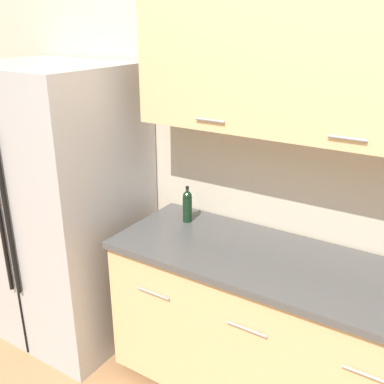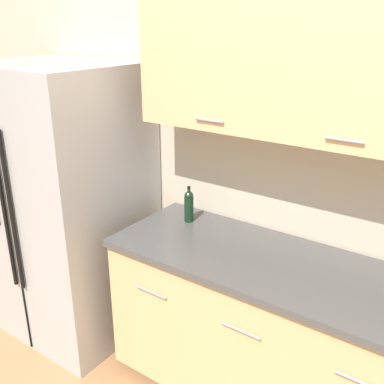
{
  "view_description": "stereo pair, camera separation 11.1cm",
  "coord_description": "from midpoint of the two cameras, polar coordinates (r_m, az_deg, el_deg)",
  "views": [
    {
      "loc": [
        0.4,
        -1.09,
        2.0
      ],
      "look_at": [
        -0.78,
        0.77,
        1.15
      ],
      "focal_mm": 42.0,
      "sensor_mm": 36.0,
      "label": 1
    },
    {
      "loc": [
        0.5,
        -1.03,
        2.0
      ],
      "look_at": [
        -0.78,
        0.77,
        1.15
      ],
      "focal_mm": 42.0,
      "sensor_mm": 36.0,
      "label": 2
    }
  ],
  "objects": [
    {
      "name": "oil_bottle",
      "position": [
        2.59,
        -1.82,
        -1.74
      ],
      "size": [
        0.05,
        0.05,
        0.22
      ],
      "color": "black",
      "rests_on": "counter_unit"
    },
    {
      "name": "counter_unit",
      "position": [
        2.45,
        14.75,
        -18.9
      ],
      "size": [
        2.23,
        0.64,
        0.9
      ],
      "color": "black",
      "rests_on": "ground_plane"
    },
    {
      "name": "wall_back",
      "position": [
        2.24,
        19.82,
        6.09
      ],
      "size": [
        10.0,
        0.39,
        2.6
      ],
      "color": "beige",
      "rests_on": "ground_plane"
    },
    {
      "name": "refrigerator",
      "position": [
        3.0,
        -17.25,
        -1.76
      ],
      "size": [
        0.93,
        0.82,
        1.77
      ],
      "color": "#B2B2B5",
      "rests_on": "ground_plane"
    }
  ]
}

